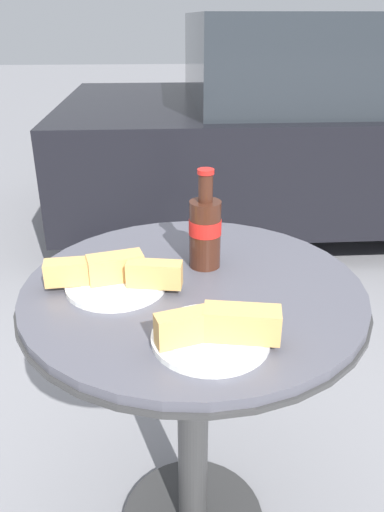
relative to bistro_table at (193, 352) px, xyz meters
name	(u,v)px	position (x,y,z in m)	size (l,w,h in m)	color
bistro_table	(193,352)	(0.00, 0.00, 0.00)	(0.75, 0.75, 0.77)	#333333
cola_bottle_left	(205,230)	(0.03, 0.09, 0.27)	(0.07, 0.07, 0.23)	#3D1E14
lunch_plate_near	(115,277)	(-0.17, 0.00, 0.20)	(0.29, 0.22, 0.07)	white
lunch_plate_far	(216,331)	(0.03, -0.22, 0.20)	(0.23, 0.21, 0.07)	white
parked_car	(354,126)	(1.25, 2.37, 0.04)	(3.92, 1.84, 1.31)	black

